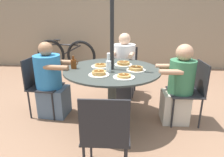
# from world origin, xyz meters

# --- Properties ---
(ground_plane) EXTENTS (12.00, 12.00, 0.00)m
(ground_plane) POSITION_xyz_m (0.00, 0.00, 0.00)
(ground_plane) COLOR #8C664C
(back_fence) EXTENTS (10.00, 0.06, 1.79)m
(back_fence) POSITION_xyz_m (0.00, 2.82, 0.90)
(back_fence) COLOR gray
(back_fence) RESTS_ON ground
(patio_table) EXTENTS (1.27, 1.27, 0.75)m
(patio_table) POSITION_xyz_m (0.00, 0.00, 0.61)
(patio_table) COLOR #383D38
(patio_table) RESTS_ON ground
(umbrella_pole) EXTENTS (0.05, 0.05, 2.22)m
(umbrella_pole) POSITION_xyz_m (0.00, 0.00, 1.11)
(umbrella_pole) COLOR black
(umbrella_pole) RESTS_ON ground
(patio_chair_north) EXTENTS (0.43, 0.43, 0.85)m
(patio_chair_north) POSITION_xyz_m (0.02, -1.06, 0.49)
(patio_chair_north) COLOR #232326
(patio_chair_north) RESTS_ON ground
(patio_chair_east) EXTENTS (0.43, 0.43, 0.85)m
(patio_chair_east) POSITION_xyz_m (1.06, 0.03, 0.49)
(patio_chair_east) COLOR #232326
(patio_chair_east) RESTS_ON ground
(diner_east) EXTENTS (0.50, 0.35, 1.08)m
(diner_east) POSITION_xyz_m (0.89, 0.03, 0.50)
(diner_east) COLOR beige
(diner_east) RESTS_ON ground
(patio_chair_south) EXTENTS (0.48, 0.48, 0.85)m
(patio_chair_south) POSITION_xyz_m (0.17, 1.05, 0.49)
(patio_chair_south) COLOR #232326
(patio_chair_south) RESTS_ON ground
(diner_south) EXTENTS (0.44, 0.57, 1.12)m
(diner_south) POSITION_xyz_m (0.15, 0.88, 0.50)
(diner_south) COLOR #3D3D42
(diner_south) RESTS_ON ground
(patio_chair_west) EXTENTS (0.46, 0.46, 0.85)m
(patio_chair_west) POSITION_xyz_m (-1.06, 0.11, 0.49)
(patio_chair_west) COLOR #232326
(patio_chair_west) RESTS_ON ground
(diner_west) EXTENTS (0.57, 0.41, 1.08)m
(diner_west) POSITION_xyz_m (-0.88, 0.09, 0.49)
(diner_west) COLOR slate
(diner_west) RESTS_ON ground
(pancake_plate_a) EXTENTS (0.25, 0.25, 0.05)m
(pancake_plate_a) POSITION_xyz_m (0.16, -0.35, 0.76)
(pancake_plate_a) COLOR silver
(pancake_plate_a) RESTS_ON patio_table
(pancake_plate_b) EXTENTS (0.25, 0.25, 0.06)m
(pancake_plate_b) POSITION_xyz_m (0.31, -0.05, 0.77)
(pancake_plate_b) COLOR silver
(pancake_plate_b) RESTS_ON patio_table
(pancake_plate_c) EXTENTS (0.25, 0.25, 0.06)m
(pancake_plate_c) POSITION_xyz_m (0.15, 0.22, 0.77)
(pancake_plate_c) COLOR silver
(pancake_plate_c) RESTS_ON patio_table
(pancake_plate_d) EXTENTS (0.25, 0.25, 0.05)m
(pancake_plate_d) POSITION_xyz_m (-0.17, 0.10, 0.76)
(pancake_plate_d) COLOR silver
(pancake_plate_d) RESTS_ON patio_table
(pancake_plate_e) EXTENTS (0.25, 0.25, 0.07)m
(pancake_plate_e) POSITION_xyz_m (-0.14, -0.28, 0.77)
(pancake_plate_e) COLOR silver
(pancake_plate_e) RESTS_ON patio_table
(syrup_bottle) EXTENTS (0.10, 0.07, 0.17)m
(syrup_bottle) POSITION_xyz_m (-0.51, -0.01, 0.81)
(syrup_bottle) COLOR #602D0F
(syrup_bottle) RESTS_ON patio_table
(coffee_cup) EXTENTS (0.08, 0.08, 0.11)m
(coffee_cup) POSITION_xyz_m (-0.08, 0.53, 0.80)
(coffee_cup) COLOR white
(coffee_cup) RESTS_ON patio_table
(drinking_glass_a) EXTENTS (0.07, 0.07, 0.14)m
(drinking_glass_a) POSITION_xyz_m (-0.03, -0.12, 0.82)
(drinking_glass_a) COLOR silver
(drinking_glass_a) RESTS_ON patio_table
(bicycle) EXTENTS (1.61, 0.44, 0.79)m
(bicycle) POSITION_xyz_m (-1.39, 2.49, 0.39)
(bicycle) COLOR black
(bicycle) RESTS_ON ground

